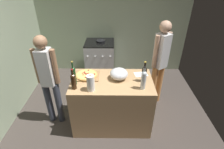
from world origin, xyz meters
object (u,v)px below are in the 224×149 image
wine_bottle_amber (74,75)px  wine_bottle_dark (73,81)px  paper_towel_roll (91,83)px  person_in_stripes (48,78)px  stove (100,60)px  wine_bottle_green (143,79)px  mixing_bowl (119,74)px  wine_bottle_clear (144,73)px  pizza (87,75)px  person_in_red (160,60)px

wine_bottle_amber → wine_bottle_dark: (0.02, -0.11, -0.02)m
paper_towel_roll → person_in_stripes: size_ratio=0.15×
wine_bottle_amber → stove: bearing=81.6°
stove → wine_bottle_green: bearing=-67.1°
mixing_bowl → stove: size_ratio=0.30×
wine_bottle_amber → mixing_bowl: bearing=13.5°
mixing_bowl → wine_bottle_clear: wine_bottle_clear is taller
wine_bottle_clear → person_in_stripes: person_in_stripes is taller
paper_towel_roll → pizza: bearing=107.3°
mixing_bowl → person_in_stripes: bearing=-179.2°
mixing_bowl → stove: (-0.42, 1.52, -0.53)m
paper_towel_roll → stove: paper_towel_roll is taller
person_in_stripes → stove: bearing=65.7°
paper_towel_roll → wine_bottle_clear: 0.82m
pizza → wine_bottle_clear: 0.91m
wine_bottle_green → person_in_stripes: person_in_stripes is taller
wine_bottle_amber → person_in_red: person_in_red is taller
pizza → wine_bottle_amber: (-0.15, -0.22, 0.13)m
mixing_bowl → wine_bottle_dark: wine_bottle_dark is taller
stove → wine_bottle_dark: bearing=-97.5°
wine_bottle_green → wine_bottle_dark: (-0.99, -0.01, -0.02)m
pizza → wine_bottle_green: bearing=-20.6°
wine_bottle_clear → stove: (-0.79, 1.59, -0.58)m
paper_towel_roll → wine_bottle_green: wine_bottle_green is taller
wine_bottle_green → person_in_stripes: bearing=170.4°
wine_bottle_dark → person_in_red: size_ratio=0.19×
mixing_bowl → wine_bottle_clear: bearing=-10.3°
pizza → wine_bottle_dark: 0.37m
mixing_bowl → wine_bottle_green: bearing=-37.7°
pizza → stove: (0.10, 1.47, -0.47)m
wine_bottle_amber → wine_bottle_dark: 0.11m
wine_bottle_amber → stove: (0.25, 1.69, -0.60)m
mixing_bowl → wine_bottle_amber: 0.69m
pizza → person_in_stripes: person_in_stripes is taller
wine_bottle_dark → mixing_bowl: bearing=22.6°
paper_towel_roll → wine_bottle_clear: bearing=17.0°
pizza → person_in_stripes: 0.60m
wine_bottle_green → wine_bottle_clear: 0.20m
wine_bottle_green → person_in_stripes: 1.48m
wine_bottle_dark → stove: size_ratio=0.34×
paper_towel_roll → wine_bottle_green: size_ratio=0.68×
stove → person_in_red: size_ratio=0.57×
paper_towel_roll → person_in_stripes: 0.77m
wine_bottle_clear → person_in_red: (0.38, 0.59, -0.07)m
wine_bottle_green → stove: (-0.76, 1.79, -0.60)m
wine_bottle_clear → stove: size_ratio=0.36×
wine_bottle_green → stove: wine_bottle_green is taller
person_in_red → wine_bottle_clear: bearing=-123.1°
wine_bottle_green → mixing_bowl: bearing=142.3°
person_in_stripes → person_in_red: (1.87, 0.53, 0.05)m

